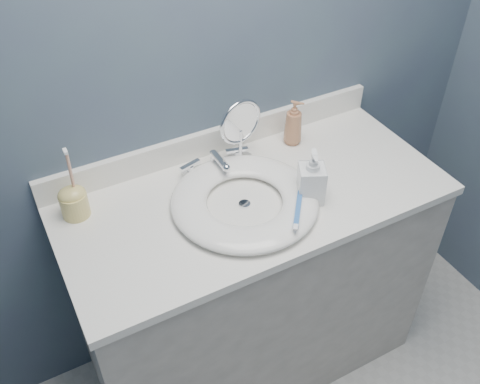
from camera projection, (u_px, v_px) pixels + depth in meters
back_wall at (212, 64)px, 1.64m from camera, size 2.20×0.02×2.40m
vanity_cabinet at (252, 288)px, 1.97m from camera, size 1.20×0.55×0.85m
countertop at (254, 198)px, 1.68m from camera, size 1.22×0.57×0.03m
backsplash at (216, 140)px, 1.81m from camera, size 1.22×0.02×0.09m
basin at (245, 201)px, 1.62m from camera, size 0.45×0.45×0.04m
drain at (245, 204)px, 1.63m from camera, size 0.04×0.04×0.01m
faucet at (216, 163)px, 1.74m from camera, size 0.25×0.13×0.07m
makeup_mirror at (240, 129)px, 1.71m from camera, size 0.16×0.09×0.24m
soap_bottle_amber at (293, 122)px, 1.83m from camera, size 0.09×0.09×0.16m
soap_bottle_clear at (312, 176)px, 1.60m from camera, size 0.11×0.11×0.18m
toothbrush_holder at (74, 201)px, 1.56m from camera, size 0.08×0.08×0.24m
toothbrush_lying at (298, 211)px, 1.55m from camera, size 0.12×0.15×0.02m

